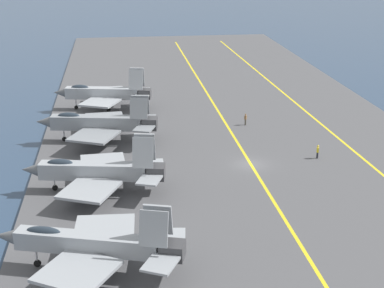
{
  "coord_description": "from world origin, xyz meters",
  "views": [
    {
      "loc": [
        -64.84,
        15.73,
        26.55
      ],
      "look_at": [
        1.21,
        7.04,
        2.9
      ],
      "focal_mm": 55.0,
      "sensor_mm": 36.0,
      "label": 1
    }
  ],
  "objects_px": {
    "parked_jet_nearest": "(92,244)",
    "crew_brown_vest": "(246,119)",
    "parked_jet_second": "(96,171)",
    "parked_jet_third": "(99,123)",
    "crew_yellow_vest": "(318,151)",
    "parked_jet_fourth": "(104,93)"
  },
  "relations": [
    {
      "from": "crew_brown_vest",
      "to": "parked_jet_nearest",
      "type": "bearing_deg",
      "value": 150.72
    },
    {
      "from": "parked_jet_nearest",
      "to": "crew_brown_vest",
      "type": "relative_size",
      "value": 9.43
    },
    {
      "from": "crew_yellow_vest",
      "to": "crew_brown_vest",
      "type": "bearing_deg",
      "value": 22.17
    },
    {
      "from": "parked_jet_nearest",
      "to": "crew_yellow_vest",
      "type": "relative_size",
      "value": 9.37
    },
    {
      "from": "parked_jet_nearest",
      "to": "crew_yellow_vest",
      "type": "xyz_separation_m",
      "value": [
        22.89,
        -26.93,
        -1.66
      ]
    },
    {
      "from": "parked_jet_fourth",
      "to": "parked_jet_third",
      "type": "bearing_deg",
      "value": 177.84
    },
    {
      "from": "parked_jet_nearest",
      "to": "parked_jet_second",
      "type": "distance_m",
      "value": 16.35
    },
    {
      "from": "parked_jet_nearest",
      "to": "crew_brown_vest",
      "type": "xyz_separation_m",
      "value": [
        37.45,
        -21.0,
        -1.66
      ]
    },
    {
      "from": "parked_jet_second",
      "to": "parked_jet_third",
      "type": "height_order",
      "value": "parked_jet_second"
    },
    {
      "from": "parked_jet_second",
      "to": "parked_jet_third",
      "type": "relative_size",
      "value": 0.95
    },
    {
      "from": "parked_jet_third",
      "to": "parked_jet_fourth",
      "type": "distance_m",
      "value": 15.56
    },
    {
      "from": "parked_jet_nearest",
      "to": "parked_jet_fourth",
      "type": "bearing_deg",
      "value": -0.64
    },
    {
      "from": "parked_jet_fourth",
      "to": "crew_yellow_vest",
      "type": "height_order",
      "value": "parked_jet_fourth"
    },
    {
      "from": "parked_jet_fourth",
      "to": "crew_yellow_vest",
      "type": "distance_m",
      "value": 36.69
    },
    {
      "from": "parked_jet_second",
      "to": "parked_jet_third",
      "type": "xyz_separation_m",
      "value": [
        16.42,
        0.02,
        0.28
      ]
    },
    {
      "from": "parked_jet_third",
      "to": "crew_brown_vest",
      "type": "xyz_separation_m",
      "value": [
        4.68,
        -21.05,
        -1.71
      ]
    },
    {
      "from": "crew_brown_vest",
      "to": "parked_jet_second",
      "type": "bearing_deg",
      "value": 135.11
    },
    {
      "from": "parked_jet_second",
      "to": "crew_yellow_vest",
      "type": "bearing_deg",
      "value": -76.36
    },
    {
      "from": "parked_jet_nearest",
      "to": "parked_jet_third",
      "type": "bearing_deg",
      "value": 0.09
    },
    {
      "from": "crew_yellow_vest",
      "to": "parked_jet_second",
      "type": "bearing_deg",
      "value": 103.64
    },
    {
      "from": "parked_jet_fourth",
      "to": "crew_brown_vest",
      "type": "relative_size",
      "value": 9.07
    },
    {
      "from": "parked_jet_second",
      "to": "crew_brown_vest",
      "type": "bearing_deg",
      "value": -44.89
    }
  ]
}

